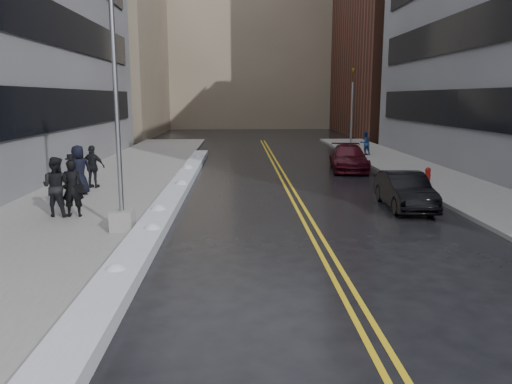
{
  "coord_description": "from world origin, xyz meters",
  "views": [
    {
      "loc": [
        0.2,
        -12.64,
        4.09
      ],
      "look_at": [
        0.71,
        1.96,
        1.3
      ],
      "focal_mm": 35.0,
      "sensor_mm": 36.0,
      "label": 1
    }
  ],
  "objects": [
    {
      "name": "pedestrian_b",
      "position": [
        -5.89,
        3.94,
        1.15
      ],
      "size": [
        1.12,
        0.96,
        2.0
      ],
      "primitive_type": "imported",
      "rotation": [
        0.0,
        0.0,
        2.91
      ],
      "color": "black",
      "rests_on": "sidewalk_west"
    },
    {
      "name": "lamppost",
      "position": [
        -3.3,
        2.0,
        2.53
      ],
      "size": [
        0.65,
        0.65,
        7.62
      ],
      "color": "gray",
      "rests_on": "sidewalk_west"
    },
    {
      "name": "fire_hydrant",
      "position": [
        9.0,
        10.0,
        0.55
      ],
      "size": [
        0.26,
        0.26,
        0.73
      ],
      "color": "maroon",
      "rests_on": "sidewalk_east"
    },
    {
      "name": "snow_ridge",
      "position": [
        -2.45,
        8.0,
        0.17
      ],
      "size": [
        0.9,
        30.0,
        0.34
      ],
      "primitive_type": "cube",
      "color": "silver",
      "rests_on": "ground"
    },
    {
      "name": "pedestrian_fedora",
      "position": [
        -5.32,
        3.83,
        1.11
      ],
      "size": [
        0.74,
        0.52,
        1.93
      ],
      "primitive_type": "imported",
      "rotation": [
        0.0,
        0.0,
        3.22
      ],
      "color": "black",
      "rests_on": "sidewalk_west"
    },
    {
      "name": "building_far",
      "position": [
        2.0,
        60.0,
        11.0
      ],
      "size": [
        36.0,
        16.0,
        22.0
      ],
      "primitive_type": "cube",
      "color": "gray",
      "rests_on": "ground"
    },
    {
      "name": "lane_line_left",
      "position": [
        2.35,
        10.0,
        0.0
      ],
      "size": [
        0.12,
        50.0,
        0.01
      ],
      "primitive_type": "cube",
      "color": "gold",
      "rests_on": "ground"
    },
    {
      "name": "pedestrian_east",
      "position": [
        8.94,
        21.5,
        0.97
      ],
      "size": [
        0.96,
        0.86,
        1.63
      ],
      "primitive_type": "imported",
      "rotation": [
        0.0,
        0.0,
        3.5
      ],
      "color": "navy",
      "rests_on": "sidewalk_east"
    },
    {
      "name": "pedestrian_c",
      "position": [
        -6.31,
        7.66,
        1.17
      ],
      "size": [
        1.18,
        1.04,
        2.04
      ],
      "primitive_type": "imported",
      "rotation": [
        0.0,
        0.0,
        3.63
      ],
      "color": "black",
      "rests_on": "sidewalk_west"
    },
    {
      "name": "car_black",
      "position": [
        6.37,
        5.35,
        0.67
      ],
      "size": [
        1.55,
        4.1,
        1.34
      ],
      "primitive_type": "imported",
      "rotation": [
        0.0,
        0.0,
        -0.03
      ],
      "color": "black",
      "rests_on": "ground"
    },
    {
      "name": "pedestrian_d",
      "position": [
        -6.2,
        9.27,
        1.08
      ],
      "size": [
        1.16,
        0.66,
        1.87
      ],
      "primitive_type": "imported",
      "rotation": [
        0.0,
        0.0,
        2.94
      ],
      "color": "black",
      "rests_on": "sidewalk_west"
    },
    {
      "name": "building_west_far",
      "position": [
        -15.5,
        44.0,
        9.0
      ],
      "size": [
        14.0,
        22.0,
        18.0
      ],
      "primitive_type": "cube",
      "color": "gray",
      "rests_on": "ground"
    },
    {
      "name": "lane_line_right",
      "position": [
        2.65,
        10.0,
        0.0
      ],
      "size": [
        0.12,
        50.0,
        0.01
      ],
      "primitive_type": "cube",
      "color": "gold",
      "rests_on": "ground"
    },
    {
      "name": "car_maroon",
      "position": [
        6.43,
        15.18,
        0.7
      ],
      "size": [
        2.53,
        5.05,
        1.41
      ],
      "primitive_type": "imported",
      "rotation": [
        0.0,
        0.0,
        -0.12
      ],
      "color": "#3F0A14",
      "rests_on": "ground"
    },
    {
      "name": "sidewalk_east",
      "position": [
        10.0,
        10.0,
        0.07
      ],
      "size": [
        4.0,
        50.0,
        0.15
      ],
      "primitive_type": "cube",
      "color": "gray",
      "rests_on": "ground"
    },
    {
      "name": "ground",
      "position": [
        0.0,
        0.0,
        0.0
      ],
      "size": [
        160.0,
        160.0,
        0.0
      ],
      "primitive_type": "plane",
      "color": "black",
      "rests_on": "ground"
    },
    {
      "name": "building_east_far",
      "position": [
        19.0,
        42.0,
        14.0
      ],
      "size": [
        14.0,
        20.0,
        28.0
      ],
      "primitive_type": "cube",
      "color": "#562D21",
      "rests_on": "ground"
    },
    {
      "name": "sidewalk_west",
      "position": [
        -5.75,
        10.0,
        0.07
      ],
      "size": [
        5.5,
        50.0,
        0.15
      ],
      "primitive_type": "cube",
      "color": "gray",
      "rests_on": "ground"
    },
    {
      "name": "traffic_signal",
      "position": [
        8.5,
        24.0,
        3.4
      ],
      "size": [
        0.16,
        0.2,
        6.0
      ],
      "color": "gray",
      "rests_on": "sidewalk_east"
    }
  ]
}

